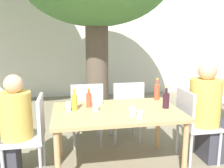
% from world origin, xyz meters
% --- Properties ---
extents(ground_plane, '(30.00, 30.00, 0.00)m').
position_xyz_m(ground_plane, '(0.00, 0.00, 0.00)').
color(ground_plane, gray).
extents(cafe_building_wall, '(10.00, 0.08, 2.80)m').
position_xyz_m(cafe_building_wall, '(0.00, 3.72, 1.40)').
color(cafe_building_wall, white).
rests_on(cafe_building_wall, ground_plane).
extents(dining_table_front, '(1.47, 0.94, 0.73)m').
position_xyz_m(dining_table_front, '(0.00, 0.00, 0.65)').
color(dining_table_front, tan).
rests_on(dining_table_front, ground_plane).
extents(patio_chair_0, '(0.44, 0.44, 0.93)m').
position_xyz_m(patio_chair_0, '(-0.97, 0.00, 0.53)').
color(patio_chair_0, '#B2B2B7').
rests_on(patio_chair_0, ground_plane).
extents(patio_chair_1, '(0.44, 0.44, 0.93)m').
position_xyz_m(patio_chair_1, '(0.97, 0.00, 0.53)').
color(patio_chair_1, '#B2B2B7').
rests_on(patio_chair_1, ground_plane).
extents(patio_chair_2, '(0.44, 0.44, 0.93)m').
position_xyz_m(patio_chair_2, '(-0.29, 0.70, 0.53)').
color(patio_chair_2, '#B2B2B7').
rests_on(patio_chair_2, ground_plane).
extents(patio_chair_3, '(0.44, 0.44, 0.93)m').
position_xyz_m(patio_chair_3, '(0.29, 0.70, 0.53)').
color(patio_chair_3, '#B2B2B7').
rests_on(patio_chair_3, ground_plane).
extents(person_seated_0, '(0.57, 0.34, 1.18)m').
position_xyz_m(person_seated_0, '(-1.21, -0.00, 0.53)').
color(person_seated_0, '#383842').
rests_on(person_seated_0, ground_plane).
extents(person_seated_1, '(0.59, 0.39, 1.27)m').
position_xyz_m(person_seated_1, '(1.20, -0.00, 0.58)').
color(person_seated_1, '#383842').
rests_on(person_seated_1, ground_plane).
extents(soda_bottle_0, '(0.07, 0.07, 0.29)m').
position_xyz_m(soda_bottle_0, '(0.62, 0.36, 0.84)').
color(soda_bottle_0, '#DB4C2D').
rests_on(soda_bottle_0, dining_table_front).
extents(oil_cruet_1, '(0.07, 0.07, 0.25)m').
position_xyz_m(oil_cruet_1, '(-0.48, 0.10, 0.83)').
color(oil_cruet_1, gold).
rests_on(oil_cruet_1, dining_table_front).
extents(soda_bottle_2, '(0.06, 0.06, 0.23)m').
position_xyz_m(soda_bottle_2, '(-0.30, 0.18, 0.82)').
color(soda_bottle_2, '#DB4C2D').
rests_on(soda_bottle_2, dining_table_front).
extents(wine_bottle_3, '(0.08, 0.08, 0.26)m').
position_xyz_m(wine_bottle_3, '(0.60, -0.02, 0.83)').
color(wine_bottle_3, '#331923').
rests_on(wine_bottle_3, dining_table_front).
extents(drinking_glass_0, '(0.07, 0.07, 0.08)m').
position_xyz_m(drinking_glass_0, '(-0.16, 0.28, 0.77)').
color(drinking_glass_0, silver).
rests_on(drinking_glass_0, dining_table_front).
extents(drinking_glass_1, '(0.08, 0.08, 0.09)m').
position_xyz_m(drinking_glass_1, '(0.13, -0.22, 0.77)').
color(drinking_glass_1, silver).
rests_on(drinking_glass_1, dining_table_front).
extents(drinking_glass_2, '(0.07, 0.07, 0.12)m').
position_xyz_m(drinking_glass_2, '(-0.24, 0.01, 0.79)').
color(drinking_glass_2, silver).
rests_on(drinking_glass_2, dining_table_front).
extents(drinking_glass_3, '(0.06, 0.06, 0.12)m').
position_xyz_m(drinking_glass_3, '(-0.55, 0.05, 0.79)').
color(drinking_glass_3, silver).
rests_on(drinking_glass_3, dining_table_front).
extents(drinking_glass_4, '(0.06, 0.06, 0.09)m').
position_xyz_m(drinking_glass_4, '(0.18, -0.33, 0.77)').
color(drinking_glass_4, silver).
rests_on(drinking_glass_4, dining_table_front).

